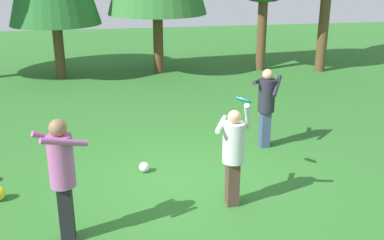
# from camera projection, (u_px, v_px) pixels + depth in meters

# --- Properties ---
(ground_plane) EXTENTS (40.00, 40.00, 0.00)m
(ground_plane) POSITION_uv_depth(u_px,v_px,m) (193.00, 182.00, 8.02)
(ground_plane) COLOR #2D6B28
(person_thrower) EXTENTS (0.63, 0.62, 1.74)m
(person_thrower) POSITION_uv_depth(u_px,v_px,m) (233.00, 150.00, 7.01)
(person_thrower) COLOR #4C382D
(person_thrower) RESTS_ON ground_plane
(person_catcher) EXTENTS (0.70, 0.73, 1.66)m
(person_catcher) POSITION_uv_depth(u_px,v_px,m) (266.00, 102.00, 9.28)
(person_catcher) COLOR #38476B
(person_catcher) RESTS_ON ground_plane
(person_bystander) EXTENTS (0.75, 0.69, 1.78)m
(person_bystander) POSITION_uv_depth(u_px,v_px,m) (62.00, 170.00, 6.04)
(person_bystander) COLOR black
(person_bystander) RESTS_ON ground_plane
(frisbee) EXTENTS (0.36, 0.37, 0.15)m
(frisbee) POSITION_uv_depth(u_px,v_px,m) (244.00, 100.00, 7.60)
(frisbee) COLOR #2393D1
(ball_white) EXTENTS (0.19, 0.19, 0.19)m
(ball_white) POSITION_uv_depth(u_px,v_px,m) (144.00, 167.00, 8.39)
(ball_white) COLOR white
(ball_white) RESTS_ON ground_plane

